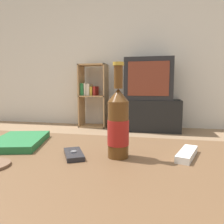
{
  "coord_description": "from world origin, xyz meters",
  "views": [
    {
      "loc": [
        0.25,
        -0.57,
        0.66
      ],
      "look_at": [
        0.05,
        0.36,
        0.55
      ],
      "focal_mm": 35.0,
      "sensor_mm": 36.0,
      "label": 1
    }
  ],
  "objects": [
    {
      "name": "table_book",
      "position": [
        -0.25,
        0.12,
        0.46
      ],
      "size": [
        0.22,
        0.28,
        0.02
      ],
      "rotation": [
        0.0,
        0.0,
        0.26
      ],
      "color": "#236B38",
      "rests_on": "coffee_table"
    },
    {
      "name": "remote_control",
      "position": [
        0.34,
        0.1,
        0.46
      ],
      "size": [
        0.08,
        0.15,
        0.02
      ],
      "rotation": [
        0.0,
        0.0,
        -0.3
      ],
      "color": "white",
      "rests_on": "coffee_table"
    },
    {
      "name": "cell_phone",
      "position": [
        -0.0,
        0.03,
        0.46
      ],
      "size": [
        0.1,
        0.12,
        0.02
      ],
      "rotation": [
        0.0,
        0.0,
        0.51
      ],
      "color": "#232328",
      "rests_on": "coffee_table"
    },
    {
      "name": "beer_bottle",
      "position": [
        0.13,
        0.06,
        0.55
      ],
      "size": [
        0.06,
        0.06,
        0.28
      ],
      "color": "#563314",
      "rests_on": "coffee_table"
    },
    {
      "name": "tv_stand",
      "position": [
        0.1,
        2.72,
        0.23
      ],
      "size": [
        0.94,
        0.46,
        0.46
      ],
      "color": "black",
      "rests_on": "ground_plane"
    },
    {
      "name": "bookshelf",
      "position": [
        -0.81,
        2.81,
        0.53
      ],
      "size": [
        0.43,
        0.3,
        1.0
      ],
      "color": "tan",
      "rests_on": "ground_plane"
    },
    {
      "name": "coffee_table",
      "position": [
        0.0,
        0.0,
        0.38
      ],
      "size": [
        1.22,
        0.66,
        0.45
      ],
      "color": "brown",
      "rests_on": "ground_plane"
    },
    {
      "name": "back_wall",
      "position": [
        0.0,
        3.02,
        1.3
      ],
      "size": [
        8.0,
        0.05,
        2.6
      ],
      "color": "beige",
      "rests_on": "ground_plane"
    },
    {
      "name": "television",
      "position": [
        0.1,
        2.72,
        0.76
      ],
      "size": [
        0.69,
        0.44,
        0.61
      ],
      "color": "black",
      "rests_on": "tv_stand"
    }
  ]
}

